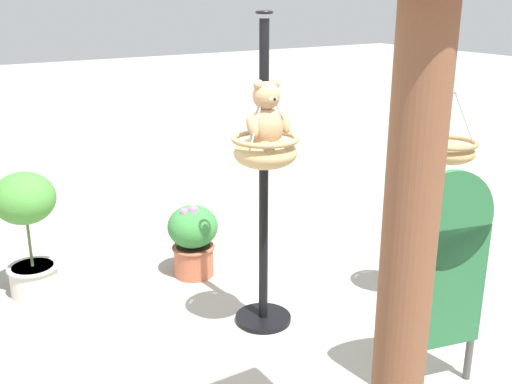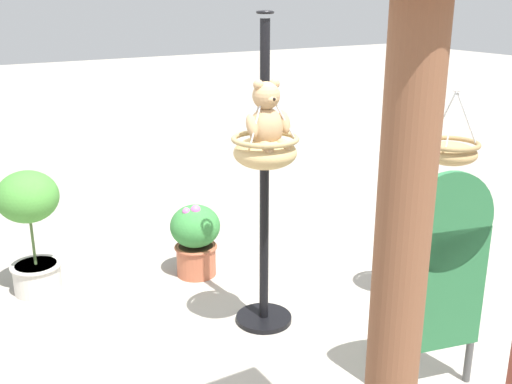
# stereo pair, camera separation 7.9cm
# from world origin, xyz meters

# --- Properties ---
(ground_plane) EXTENTS (40.00, 40.00, 0.00)m
(ground_plane) POSITION_xyz_m (0.00, 0.00, 0.00)
(ground_plane) COLOR #A8A093
(display_pole_central) EXTENTS (0.44, 0.44, 2.37)m
(display_pole_central) POSITION_xyz_m (-0.21, -0.15, 0.73)
(display_pole_central) COLOR black
(display_pole_central) RESTS_ON ground
(hanging_basket_with_teddy) EXTENTS (0.46, 0.46, 0.57)m
(hanging_basket_with_teddy) POSITION_xyz_m (-0.06, 0.10, 1.47)
(hanging_basket_with_teddy) COLOR tan
(teddy_bear) EXTENTS (0.33, 0.30, 0.47)m
(teddy_bear) POSITION_xyz_m (-0.06, 0.12, 1.68)
(teddy_bear) COLOR tan
(hanging_basket_left_high) EXTENTS (0.43, 0.43, 0.57)m
(hanging_basket_left_high) POSITION_xyz_m (-1.50, 0.42, 1.34)
(hanging_basket_left_high) COLOR tan
(greenhouse_pillar_left) EXTENTS (0.45, 0.45, 2.63)m
(greenhouse_pillar_left) POSITION_xyz_m (0.30, 1.78, 1.27)
(greenhouse_pillar_left) COLOR brown
(greenhouse_pillar_left) RESTS_ON ground
(potted_plant_fern_front) EXTENTS (0.51, 0.51, 1.09)m
(potted_plant_fern_front) POSITION_xyz_m (1.21, -1.59, 0.65)
(potted_plant_fern_front) COLOR beige
(potted_plant_fern_front) RESTS_ON ground
(potted_plant_tall_leafy) EXTENTS (0.45, 0.45, 0.70)m
(potted_plant_tall_leafy) POSITION_xyz_m (-0.12, -1.18, 0.37)
(potted_plant_tall_leafy) COLOR #BC6042
(potted_plant_tall_leafy) RESTS_ON ground
(display_sign_board) EXTENTS (0.63, 0.18, 1.49)m
(display_sign_board) POSITION_xyz_m (-0.69, 1.16, 0.88)
(display_sign_board) COLOR #286B3D
(display_sign_board) RESTS_ON ground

